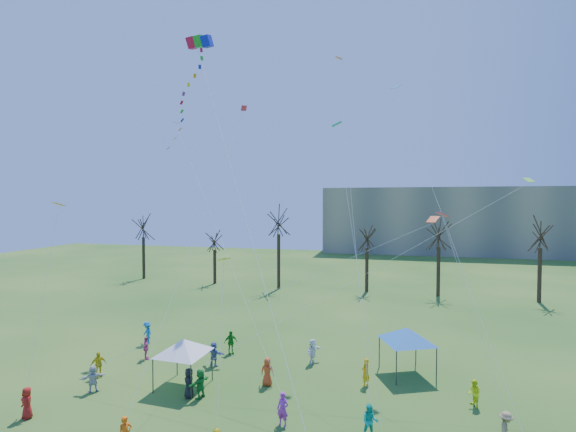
% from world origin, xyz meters
% --- Properties ---
extents(distant_building, '(60.00, 14.00, 15.00)m').
position_xyz_m(distant_building, '(22.00, 82.00, 7.50)').
color(distant_building, gray).
rests_on(distant_building, ground).
extents(bare_tree_row, '(69.59, 8.19, 11.58)m').
position_xyz_m(bare_tree_row, '(3.96, 36.87, 7.26)').
color(bare_tree_row, black).
rests_on(bare_tree_row, ground).
extents(big_box_kite, '(6.23, 6.78, 25.82)m').
position_xyz_m(big_box_kite, '(-6.77, 8.86, 18.64)').
color(big_box_kite, red).
rests_on(big_box_kite, ground).
extents(canopy_tent_white, '(4.08, 4.08, 3.06)m').
position_xyz_m(canopy_tent_white, '(-6.25, 6.71, 2.60)').
color(canopy_tent_white, '#3F3F44').
rests_on(canopy_tent_white, ground).
extents(canopy_tent_blue, '(3.94, 3.94, 3.22)m').
position_xyz_m(canopy_tent_blue, '(7.64, 11.98, 2.73)').
color(canopy_tent_blue, '#3F3F44').
rests_on(canopy_tent_blue, ground).
extents(festival_crowd, '(26.20, 13.92, 1.85)m').
position_xyz_m(festival_crowd, '(-2.17, 6.80, 0.86)').
color(festival_crowd, '#AD1915').
rests_on(festival_crowd, ground).
extents(small_kites_aloft, '(29.64, 18.40, 32.53)m').
position_xyz_m(small_kites_aloft, '(1.57, 10.90, 13.76)').
color(small_kites_aloft, '#FF9C0D').
rests_on(small_kites_aloft, ground).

